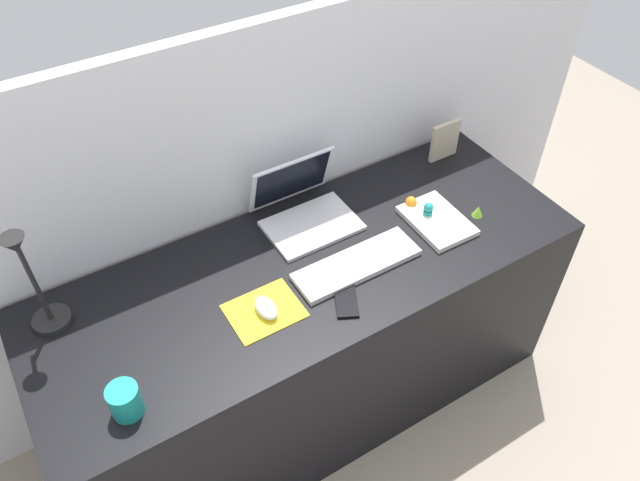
# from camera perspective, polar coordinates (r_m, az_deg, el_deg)

# --- Properties ---
(ground_plane) EXTENTS (6.00, 6.00, 0.00)m
(ground_plane) POSITION_cam_1_polar(r_m,az_deg,el_deg) (2.54, -0.77, -13.83)
(ground_plane) COLOR gray
(back_wall) EXTENTS (2.97, 0.05, 1.38)m
(back_wall) POSITION_cam_1_polar(r_m,az_deg,el_deg) (2.21, -5.76, 2.69)
(back_wall) COLOR silver
(back_wall) RESTS_ON ground_plane
(desk) EXTENTS (1.77, 0.64, 0.74)m
(desk) POSITION_cam_1_polar(r_m,az_deg,el_deg) (2.23, -0.86, -8.83)
(desk) COLOR black
(desk) RESTS_ON ground_plane
(laptop) EXTENTS (0.30, 0.27, 0.21)m
(laptop) POSITION_cam_1_polar(r_m,az_deg,el_deg) (2.07, -1.61, 3.28)
(laptop) COLOR silver
(laptop) RESTS_ON desk
(keyboard) EXTENTS (0.41, 0.13, 0.02)m
(keyboard) POSITION_cam_1_polar(r_m,az_deg,el_deg) (1.94, 3.39, -2.18)
(keyboard) COLOR silver
(keyboard) RESTS_ON desk
(mousepad) EXTENTS (0.21, 0.17, 0.00)m
(mousepad) POSITION_cam_1_polar(r_m,az_deg,el_deg) (1.83, -5.13, -6.44)
(mousepad) COLOR yellow
(mousepad) RESTS_ON desk
(mouse) EXTENTS (0.06, 0.10, 0.03)m
(mouse) POSITION_cam_1_polar(r_m,az_deg,el_deg) (1.81, -4.97, -6.17)
(mouse) COLOR silver
(mouse) RESTS_ON mousepad
(cell_phone) EXTENTS (0.11, 0.14, 0.01)m
(cell_phone) POSITION_cam_1_polar(r_m,az_deg,el_deg) (1.85, 2.41, -5.53)
(cell_phone) COLOR black
(cell_phone) RESTS_ON desk
(desk_lamp) EXTENTS (0.11, 0.14, 0.38)m
(desk_lamp) POSITION_cam_1_polar(r_m,az_deg,el_deg) (1.81, -24.71, -3.67)
(desk_lamp) COLOR black
(desk_lamp) RESTS_ON desk
(notebook_pad) EXTENTS (0.17, 0.24, 0.02)m
(notebook_pad) POSITION_cam_1_polar(r_m,az_deg,el_deg) (2.11, 10.66, 1.80)
(notebook_pad) COLOR silver
(notebook_pad) RESTS_ON desk
(picture_frame) EXTENTS (0.12, 0.02, 0.15)m
(picture_frame) POSITION_cam_1_polar(r_m,az_deg,el_deg) (2.37, 11.36, 8.97)
(picture_frame) COLOR #B2A58C
(picture_frame) RESTS_ON desk
(coffee_mug) EXTENTS (0.08, 0.08, 0.09)m
(coffee_mug) POSITION_cam_1_polar(r_m,az_deg,el_deg) (1.67, -17.44, -13.84)
(coffee_mug) COLOR teal
(coffee_mug) RESTS_ON desk
(toy_figurine_orange) EXTENTS (0.04, 0.04, 0.05)m
(toy_figurine_orange) POSITION_cam_1_polar(r_m,az_deg,el_deg) (2.15, 8.33, 3.46)
(toy_figurine_orange) COLOR orange
(toy_figurine_orange) RESTS_ON desk
(toy_figurine_lime) EXTENTS (0.04, 0.04, 0.04)m
(toy_figurine_lime) POSITION_cam_1_polar(r_m,az_deg,el_deg) (2.17, 14.27, 2.64)
(toy_figurine_lime) COLOR #8CDB33
(toy_figurine_lime) RESTS_ON desk
(toy_figurine_teal) EXTENTS (0.03, 0.03, 0.06)m
(toy_figurine_teal) POSITION_cam_1_polar(r_m,az_deg,el_deg) (2.11, 9.87, 2.71)
(toy_figurine_teal) COLOR teal
(toy_figurine_teal) RESTS_ON desk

